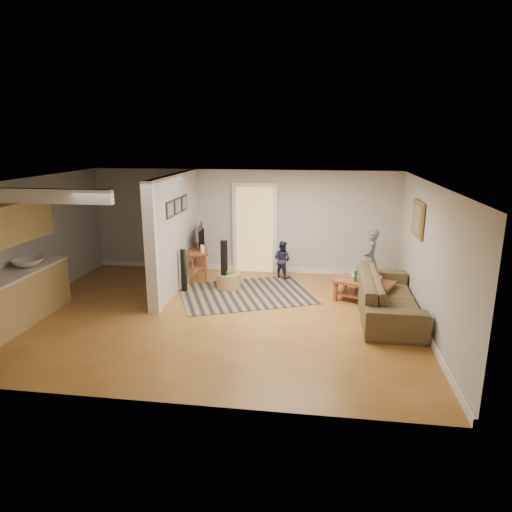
# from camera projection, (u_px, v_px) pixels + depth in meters

# --- Properties ---
(ground) EXTENTS (7.50, 7.50, 0.00)m
(ground) POSITION_uv_depth(u_px,v_px,m) (217.00, 314.00, 8.64)
(ground) COLOR brown
(ground) RESTS_ON ground
(room_shell) EXTENTS (7.54, 6.02, 2.52)m
(room_shell) POSITION_uv_depth(u_px,v_px,m) (167.00, 233.00, 8.83)
(room_shell) COLOR #ACAAA5
(room_shell) RESTS_ON ground
(area_rug) EXTENTS (3.31, 2.91, 0.01)m
(area_rug) POSITION_uv_depth(u_px,v_px,m) (247.00, 293.00, 9.78)
(area_rug) COLOR black
(area_rug) RESTS_ON ground
(sofa) EXTENTS (1.06, 2.64, 0.77)m
(sofa) POSITION_uv_depth(u_px,v_px,m) (387.00, 315.00, 8.60)
(sofa) COLOR #413B20
(sofa) RESTS_ON ground
(coffee_table) EXTENTS (1.30, 1.06, 0.67)m
(coffee_table) POSITION_uv_depth(u_px,v_px,m) (365.00, 285.00, 9.23)
(coffee_table) COLOR maroon
(coffee_table) RESTS_ON ground
(tv_console) EXTENTS (0.76, 1.24, 1.00)m
(tv_console) POSITION_uv_depth(u_px,v_px,m) (198.00, 251.00, 10.71)
(tv_console) COLOR maroon
(tv_console) RESTS_ON ground
(speaker_left) EXTENTS (0.11, 0.11, 0.94)m
(speaker_left) POSITION_uv_depth(u_px,v_px,m) (184.00, 270.00, 9.81)
(speaker_left) COLOR black
(speaker_left) RESTS_ON ground
(speaker_right) EXTENTS (0.14, 0.14, 1.12)m
(speaker_right) POSITION_uv_depth(u_px,v_px,m) (224.00, 266.00, 9.86)
(speaker_right) COLOR black
(speaker_right) RESTS_ON ground
(toy_basket) EXTENTS (0.53, 0.53, 0.47)m
(toy_basket) POSITION_uv_depth(u_px,v_px,m) (228.00, 280.00, 10.08)
(toy_basket) COLOR olive
(toy_basket) RESTS_ON ground
(child) EXTENTS (0.40, 0.53, 1.32)m
(child) POSITION_uv_depth(u_px,v_px,m) (369.00, 287.00, 10.19)
(child) COLOR slate
(child) RESTS_ON ground
(toddler) EXTENTS (0.55, 0.50, 0.90)m
(toddler) POSITION_uv_depth(u_px,v_px,m) (282.00, 278.00, 10.88)
(toddler) COLOR #1E213E
(toddler) RESTS_ON ground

